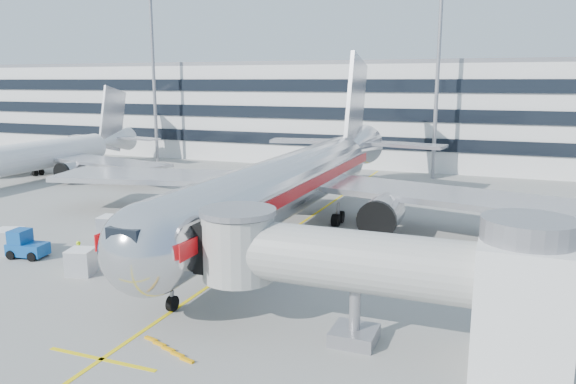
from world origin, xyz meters
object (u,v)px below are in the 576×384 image
(ramp_worker, at_px, (79,255))
(cargo_container_left, at_px, (9,241))
(belt_loader, at_px, (206,236))
(cargo_container_front, at_px, (81,262))
(main_jet, at_px, (296,180))
(cargo_container_right, at_px, (111,227))
(baggage_tug, at_px, (25,245))

(ramp_worker, bearing_deg, cargo_container_left, 143.92)
(belt_loader, xyz_separation_m, cargo_container_front, (-4.14, -9.35, 0.29))
(cargo_container_left, relative_size, cargo_container_front, 1.10)
(cargo_container_front, bearing_deg, main_jet, 61.63)
(belt_loader, distance_m, cargo_container_front, 10.23)
(main_jet, distance_m, cargo_container_left, 23.12)
(cargo_container_left, height_order, cargo_container_right, cargo_container_left)
(cargo_container_left, bearing_deg, cargo_container_front, -11.73)
(cargo_container_left, distance_m, ramp_worker, 7.29)
(cargo_container_right, relative_size, ramp_worker, 1.05)
(main_jet, bearing_deg, cargo_container_left, -139.10)
(belt_loader, bearing_deg, ramp_worker, -121.74)
(main_jet, xyz_separation_m, cargo_container_left, (-17.30, -14.99, -3.30))
(ramp_worker, bearing_deg, belt_loader, 27.82)
(main_jet, bearing_deg, belt_loader, -123.59)
(belt_loader, bearing_deg, cargo_container_right, -171.07)
(cargo_container_left, distance_m, cargo_container_right, 7.65)
(baggage_tug, xyz_separation_m, cargo_container_right, (2.36, 6.60, 0.02))
(main_jet, bearing_deg, ramp_worker, -122.61)
(main_jet, relative_size, cargo_container_right, 25.48)
(main_jet, distance_m, cargo_container_right, 15.99)
(cargo_container_right, bearing_deg, main_jet, 33.51)
(ramp_worker, bearing_deg, baggage_tug, 144.56)
(ramp_worker, bearing_deg, cargo_container_right, 82.52)
(cargo_container_right, height_order, cargo_container_front, cargo_container_right)
(cargo_container_left, height_order, ramp_worker, ramp_worker)
(cargo_container_left, xyz_separation_m, cargo_container_right, (4.26, 6.35, -0.03))
(cargo_container_front, height_order, ramp_worker, ramp_worker)
(ramp_worker, bearing_deg, cargo_container_front, -74.78)
(baggage_tug, height_order, cargo_container_left, baggage_tug)
(main_jet, xyz_separation_m, baggage_tug, (-15.40, -15.23, -3.34))
(belt_loader, height_order, cargo_container_right, belt_loader)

